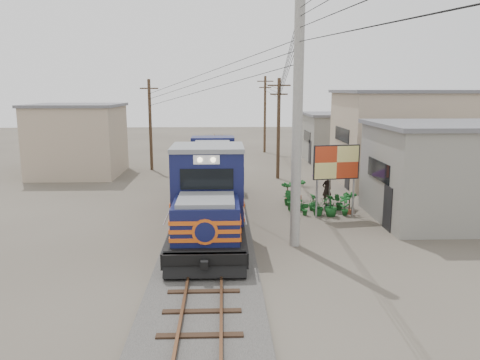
{
  "coord_description": "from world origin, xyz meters",
  "views": [
    {
      "loc": [
        0.61,
        -18.58,
        6.25
      ],
      "look_at": [
        1.38,
        2.19,
        2.2
      ],
      "focal_mm": 35.0,
      "sensor_mm": 36.0,
      "label": 1
    }
  ],
  "objects_px": {
    "market_umbrella": "(330,172)",
    "vendor": "(327,189)",
    "billboard": "(336,164)",
    "locomotive": "(210,185)"
  },
  "relations": [
    {
      "from": "billboard",
      "to": "vendor",
      "type": "xyz_separation_m",
      "value": [
        0.17,
        2.6,
        -1.82
      ]
    },
    {
      "from": "locomotive",
      "to": "billboard",
      "type": "relative_size",
      "value": 4.37
    },
    {
      "from": "market_umbrella",
      "to": "vendor",
      "type": "relative_size",
      "value": 1.31
    },
    {
      "from": "billboard",
      "to": "market_umbrella",
      "type": "relative_size",
      "value": 1.65
    },
    {
      "from": "market_umbrella",
      "to": "vendor",
      "type": "height_order",
      "value": "market_umbrella"
    },
    {
      "from": "market_umbrella",
      "to": "billboard",
      "type": "bearing_deg",
      "value": -95.4
    },
    {
      "from": "market_umbrella",
      "to": "vendor",
      "type": "bearing_deg",
      "value": 92.99
    },
    {
      "from": "locomotive",
      "to": "billboard",
      "type": "bearing_deg",
      "value": 1.35
    },
    {
      "from": "locomotive",
      "to": "market_umbrella",
      "type": "relative_size",
      "value": 7.2
    },
    {
      "from": "vendor",
      "to": "market_umbrella",
      "type": "bearing_deg",
      "value": 68.56
    }
  ]
}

